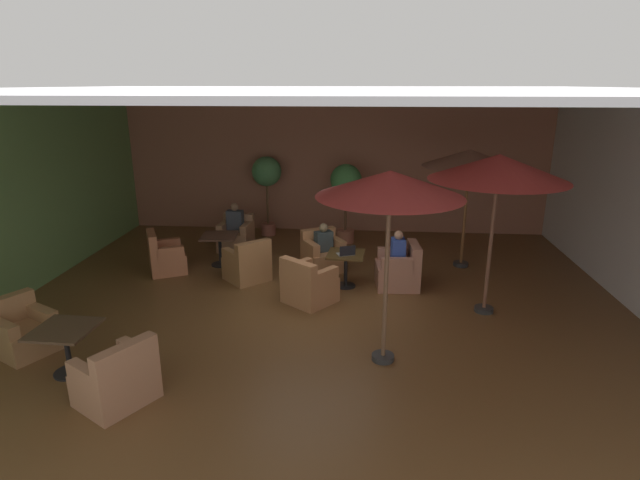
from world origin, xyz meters
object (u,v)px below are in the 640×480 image
at_px(armchair_mid_center_north, 117,380).
at_px(armchair_mid_center_east, 22,332).
at_px(armchair_front_left_east, 399,271).
at_px(potted_tree_mid_left, 267,177).
at_px(armchair_front_right_east, 236,236).
at_px(armchair_front_left_south, 323,255).
at_px(patio_umbrella_center_beige, 498,168).
at_px(cafe_table_front_right, 220,242).
at_px(cafe_table_mid_center, 66,339).
at_px(patio_umbrella_tall_red, 390,186).
at_px(patron_by_window, 398,250).
at_px(patron_with_friend, 324,239).
at_px(patron_blue_shirt, 235,219).
at_px(iced_drink_cup, 343,252).
at_px(cafe_table_front_left, 346,261).
at_px(armchair_front_left_north, 308,286).
at_px(armchair_front_right_south, 165,257).
at_px(potted_tree_left_corner, 346,187).
at_px(open_laptop, 346,252).
at_px(patio_umbrella_near_wall, 470,159).
at_px(armchair_front_right_north, 248,265).

height_order(armchair_mid_center_north, armchair_mid_center_east, armchair_mid_center_north).
relative_size(armchair_front_left_east, potted_tree_mid_left, 0.43).
distance_m(armchair_front_left_east, armchair_front_right_east, 4.22).
distance_m(armchair_front_left_south, patio_umbrella_center_beige, 4.08).
distance_m(cafe_table_front_right, potted_tree_mid_left, 2.64).
relative_size(cafe_table_mid_center, patio_umbrella_tall_red, 0.29).
relative_size(cafe_table_mid_center, patron_by_window, 1.17).
relative_size(patio_umbrella_center_beige, patron_with_friend, 4.57).
bearing_deg(patron_blue_shirt, patio_umbrella_center_beige, -30.71).
bearing_deg(iced_drink_cup, cafe_table_mid_center, -136.95).
bearing_deg(cafe_table_front_left, patio_umbrella_tall_red, -76.79).
height_order(armchair_front_left_north, armchair_front_right_south, armchair_front_right_south).
bearing_deg(patio_umbrella_center_beige, armchair_mid_center_north, -148.88).
xyz_separation_m(cafe_table_front_left, potted_tree_left_corner, (-0.12, 2.88, 0.87)).
bearing_deg(armchair_front_left_north, armchair_mid_center_north, -122.19).
xyz_separation_m(armchair_front_left_east, open_laptop, (-1.02, -0.18, 0.40)).
distance_m(patio_umbrella_near_wall, potted_tree_left_corner, 3.11).
height_order(armchair_front_right_south, patron_blue_shirt, patron_blue_shirt).
distance_m(cafe_table_mid_center, potted_tree_left_corner, 7.25).
bearing_deg(open_laptop, patio_umbrella_center_beige, -19.14).
bearing_deg(potted_tree_left_corner, patio_umbrella_near_wall, -30.54).
relative_size(cafe_table_front_right, potted_tree_mid_left, 0.39).
bearing_deg(armchair_mid_center_east, cafe_table_front_left, 32.03).
bearing_deg(cafe_table_mid_center, patron_by_window, 37.14).
xyz_separation_m(armchair_front_right_east, iced_drink_cup, (2.62, -2.20, 0.42)).
distance_m(patio_umbrella_near_wall, open_laptop, 3.25).
distance_m(cafe_table_front_right, armchair_front_right_south, 1.16).
xyz_separation_m(armchair_front_left_north, patron_by_window, (1.62, 0.88, 0.42)).
relative_size(armchair_front_left_south, armchair_front_right_east, 1.26).
bearing_deg(armchair_front_left_north, armchair_front_left_south, 85.95).
distance_m(cafe_table_mid_center, patio_umbrella_center_beige, 6.81).
bearing_deg(iced_drink_cup, cafe_table_front_right, 158.46).
height_order(armchair_front_right_east, patio_umbrella_near_wall, patio_umbrella_near_wall).
bearing_deg(patio_umbrella_center_beige, potted_tree_mid_left, 136.68).
height_order(cafe_table_front_right, cafe_table_mid_center, same).
height_order(armchair_front_left_east, cafe_table_mid_center, armchair_front_left_east).
distance_m(potted_tree_left_corner, iced_drink_cup, 3.03).
height_order(cafe_table_front_right, patron_blue_shirt, patron_blue_shirt).
bearing_deg(patio_umbrella_tall_red, patio_umbrella_center_beige, 44.59).
xyz_separation_m(armchair_front_left_east, patio_umbrella_center_beige, (1.40, -1.02, 2.16)).
distance_m(armchair_mid_center_north, iced_drink_cup, 4.72).
bearing_deg(armchair_mid_center_north, armchair_front_right_north, 80.62).
height_order(armchair_front_left_south, patron_with_friend, patron_with_friend).
relative_size(cafe_table_front_right, armchair_mid_center_east, 0.77).
relative_size(potted_tree_mid_left, patron_by_window, 3.01).
xyz_separation_m(armchair_front_right_east, armchair_mid_center_east, (-1.95, -5.01, -0.01)).
bearing_deg(iced_drink_cup, armchair_front_left_north, -128.79).
distance_m(armchair_front_left_south, cafe_table_mid_center, 5.31).
height_order(armchair_mid_center_east, potted_tree_left_corner, potted_tree_left_corner).
bearing_deg(patio_umbrella_center_beige, armchair_front_left_south, 148.06).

